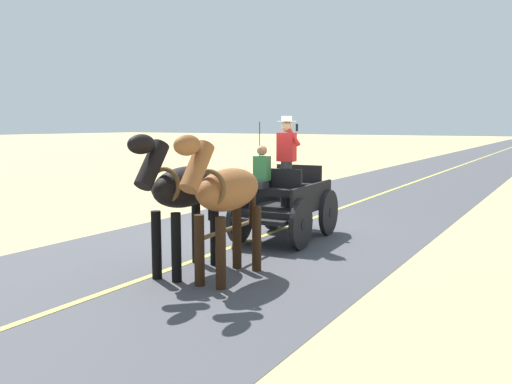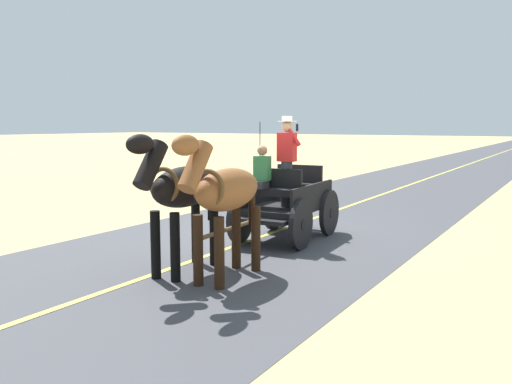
# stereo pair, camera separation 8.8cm
# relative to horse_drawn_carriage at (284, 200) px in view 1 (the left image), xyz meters

# --- Properties ---
(ground_plane) EXTENTS (200.00, 200.00, 0.00)m
(ground_plane) POSITION_rel_horse_drawn_carriage_xyz_m (0.53, -0.32, -0.82)
(ground_plane) COLOR tan
(road_surface) EXTENTS (6.34, 160.00, 0.01)m
(road_surface) POSITION_rel_horse_drawn_carriage_xyz_m (0.53, -0.32, -0.81)
(road_surface) COLOR #424247
(road_surface) RESTS_ON ground
(road_centre_stripe) EXTENTS (0.12, 160.00, 0.00)m
(road_centre_stripe) POSITION_rel_horse_drawn_carriage_xyz_m (0.53, -0.32, -0.81)
(road_centre_stripe) COLOR #DBCC4C
(road_centre_stripe) RESTS_ON road_surface
(horse_drawn_carriage) EXTENTS (1.56, 4.52, 2.50)m
(horse_drawn_carriage) POSITION_rel_horse_drawn_carriage_xyz_m (0.00, 0.00, 0.00)
(horse_drawn_carriage) COLOR black
(horse_drawn_carriage) RESTS_ON ground
(horse_near_side) EXTENTS (0.64, 2.13, 2.21)m
(horse_near_side) POSITION_rel_horse_drawn_carriage_xyz_m (-0.58, 3.00, 0.51)
(horse_near_side) COLOR brown
(horse_near_side) RESTS_ON ground
(horse_off_side) EXTENTS (0.66, 2.13, 2.21)m
(horse_off_side) POSITION_rel_horse_drawn_carriage_xyz_m (0.20, 3.05, 0.51)
(horse_off_side) COLOR black
(horse_off_side) RESTS_ON ground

